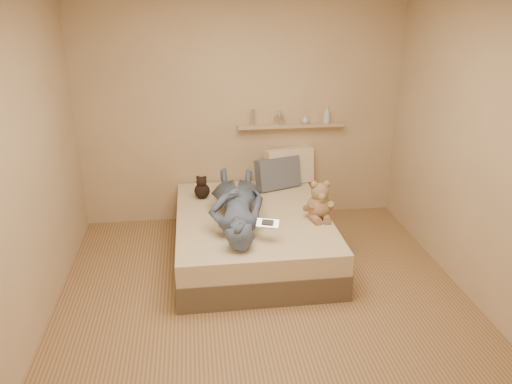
{
  "coord_description": "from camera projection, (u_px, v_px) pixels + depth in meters",
  "views": [
    {
      "loc": [
        -0.54,
        -3.53,
        2.5
      ],
      "look_at": [
        0.0,
        0.65,
        0.8
      ],
      "focal_mm": 35.0,
      "sensor_mm": 36.0,
      "label": 1
    }
  ],
  "objects": [
    {
      "name": "shelf_bottles",
      "position": [
        301.0,
        117.0,
        5.57
      ],
      "size": [
        0.91,
        0.12,
        0.2
      ],
      "color": "silver",
      "rests_on": "wall_shelf"
    },
    {
      "name": "teddy_bear",
      "position": [
        319.0,
        203.0,
        4.79
      ],
      "size": [
        0.32,
        0.31,
        0.39
      ],
      "color": "#A37A59",
      "rests_on": "bed"
    },
    {
      "name": "game_console",
      "position": [
        268.0,
        223.0,
        4.34
      ],
      "size": [
        0.21,
        0.14,
        0.07
      ],
      "color": "silver",
      "rests_on": "bed"
    },
    {
      "name": "person",
      "position": [
        237.0,
        203.0,
        4.76
      ],
      "size": [
        0.63,
        1.49,
        0.35
      ],
      "primitive_type": "imported",
      "rotation": [
        0.0,
        0.0,
        3.07
      ],
      "color": "slate",
      "rests_on": "bed"
    },
    {
      "name": "pillow_grey",
      "position": [
        278.0,
        173.0,
        5.55
      ],
      "size": [
        0.54,
        0.36,
        0.36
      ],
      "primitive_type": "cube",
      "rotation": [
        -0.2,
        0.0,
        0.34
      ],
      "color": "slate",
      "rests_on": "bed"
    },
    {
      "name": "bed",
      "position": [
        252.0,
        235.0,
        5.02
      ],
      "size": [
        1.5,
        1.9,
        0.45
      ],
      "color": "brown",
      "rests_on": "floor"
    },
    {
      "name": "wall_shelf",
      "position": [
        291.0,
        126.0,
        5.6
      ],
      "size": [
        1.2,
        0.12,
        0.03
      ],
      "primitive_type": "cube",
      "color": "tan",
      "rests_on": "wall_back"
    },
    {
      "name": "pillow_cream",
      "position": [
        289.0,
        166.0,
        5.69
      ],
      "size": [
        0.58,
        0.33,
        0.42
      ],
      "primitive_type": "cube",
      "rotation": [
        -0.11,
        0.0,
        0.24
      ],
      "color": "beige",
      "rests_on": "bed"
    },
    {
      "name": "room",
      "position": [
        267.0,
        163.0,
        3.76
      ],
      "size": [
        3.8,
        3.8,
        3.8
      ],
      "color": "#9E7851",
      "rests_on": "ground"
    },
    {
      "name": "dark_plush",
      "position": [
        202.0,
        188.0,
        5.28
      ],
      "size": [
        0.17,
        0.17,
        0.26
      ],
      "color": "black",
      "rests_on": "bed"
    }
  ]
}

